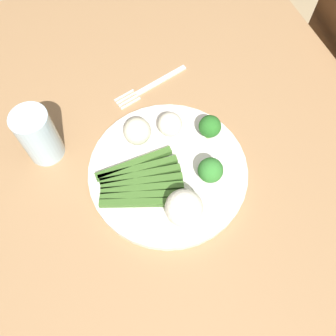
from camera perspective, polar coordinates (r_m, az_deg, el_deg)
The scene contains 11 objects.
ground_plane at distance 1.38m, azimuth 1.52°, elevation -17.67°, with size 6.00×6.00×0.02m, color tan.
dining_table at distance 0.73m, azimuth 2.77°, elevation -9.42°, with size 1.26×0.84×0.77m.
plate at distance 0.64m, azimuth -0.00°, elevation -0.51°, with size 0.28×0.28×0.01m, color silver.
asparagus_bundle at distance 0.61m, azimuth -4.43°, elevation -2.25°, with size 0.11×0.15×0.01m.
broccoli_outer_edge at distance 0.60m, azimuth 6.71°, elevation -0.39°, with size 0.04×0.04×0.05m.
broccoli_back_right at distance 0.64m, azimuth 6.62°, elevation 6.49°, with size 0.04×0.04×0.05m.
cauliflower_edge at distance 0.64m, azimuth -4.88°, elevation 5.81°, with size 0.05×0.05×0.05m, color beige.
cauliflower_left at distance 0.65m, azimuth 0.30°, elevation 6.92°, with size 0.04×0.04×0.04m, color silver.
cauliflower_near_fork at distance 0.57m, azimuth 2.52°, elevation -6.30°, with size 0.06×0.06×0.06m, color white.
fork at distance 0.75m, azimuth -2.72°, elevation 12.80°, with size 0.06×0.16×0.00m.
water_glass at distance 0.65m, azimuth -19.78°, elevation 4.82°, with size 0.06×0.06×0.11m, color silver.
Camera 1 is at (-0.19, 0.11, 1.35)m, focal length 38.61 mm.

